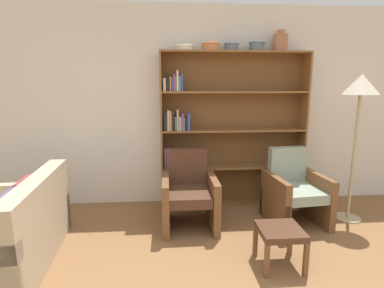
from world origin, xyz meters
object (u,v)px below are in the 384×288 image
(bowl_sage, at_px, (211,46))
(bowl_cream, at_px, (257,46))
(bowl_stoneware, at_px, (185,47))
(bookshelf, at_px, (221,135))
(couch, at_px, (11,235))
(bowl_brass, at_px, (231,47))
(vase_tall, at_px, (280,42))
(floor_lamp, at_px, (360,94))
(footstool, at_px, (280,234))
(armchair_cushioned, at_px, (294,191))
(armchair_leather, at_px, (189,194))

(bowl_sage, relative_size, bowl_cream, 1.12)
(bowl_stoneware, height_order, bowl_cream, bowl_cream)
(bookshelf, distance_m, couch, 2.69)
(bowl_brass, bearing_deg, couch, -150.32)
(bowl_brass, distance_m, bowl_cream, 0.34)
(bowl_cream, distance_m, couch, 3.53)
(bowl_cream, bearing_deg, bookshelf, 176.74)
(bowl_sage, xyz_separation_m, couch, (-2.05, -1.32, -1.88))
(vase_tall, bearing_deg, bookshelf, 178.08)
(bookshelf, distance_m, bowl_sage, 1.19)
(floor_lamp, height_order, footstool, floor_lamp)
(armchair_cushioned, distance_m, footstool, 1.05)
(armchair_cushioned, height_order, footstool, armchair_cushioned)
(floor_lamp, bearing_deg, vase_tall, 141.83)
(couch, relative_size, floor_lamp, 0.86)
(bowl_cream, bearing_deg, bowl_stoneware, 180.00)
(bowl_stoneware, relative_size, armchair_cushioned, 0.25)
(couch, distance_m, armchair_leather, 1.86)
(armchair_leather, bearing_deg, floor_lamp, 179.66)
(armchair_leather, relative_size, footstool, 2.28)
(vase_tall, bearing_deg, couch, -156.04)
(vase_tall, relative_size, floor_lamp, 0.15)
(bowl_stoneware, bearing_deg, bowl_brass, -0.00)
(floor_lamp, bearing_deg, armchair_cushioned, -178.96)
(footstool, bearing_deg, bookshelf, 100.74)
(bowl_cream, bearing_deg, vase_tall, 0.00)
(couch, bearing_deg, floor_lamp, -83.99)
(armchair_leather, height_order, floor_lamp, floor_lamp)
(bowl_cream, relative_size, floor_lamp, 0.12)
(bookshelf, bearing_deg, footstool, -79.26)
(floor_lamp, bearing_deg, bowl_stoneware, 163.32)
(bowl_sage, xyz_separation_m, floor_lamp, (1.71, -0.61, -0.60))
(bowl_brass, bearing_deg, bowl_sage, 180.00)
(bowl_cream, distance_m, armchair_leather, 2.12)
(bookshelf, distance_m, armchair_leather, 1.02)
(bowl_sage, relative_size, couch, 0.15)
(armchair_leather, relative_size, armchair_cushioned, 1.00)
(bowl_sage, relative_size, armchair_cushioned, 0.27)
(bowl_sage, distance_m, armchair_leather, 1.92)
(vase_tall, relative_size, armchair_leather, 0.30)
(armchair_cushioned, bearing_deg, bowl_brass, -47.43)
(armchair_leather, distance_m, footstool, 1.21)
(floor_lamp, bearing_deg, bowl_sage, 160.24)
(couch, distance_m, floor_lamp, 4.04)
(armchair_cushioned, relative_size, floor_lamp, 0.50)
(vase_tall, bearing_deg, armchair_cushioned, -85.44)
(vase_tall, distance_m, armchair_cushioned, 1.95)
(bowl_cream, height_order, armchair_leather, bowl_cream)
(couch, bearing_deg, armchair_leather, -72.65)
(bookshelf, xyz_separation_m, floor_lamp, (1.54, -0.64, 0.57))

